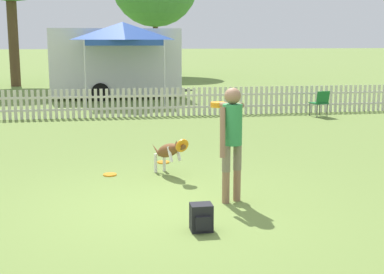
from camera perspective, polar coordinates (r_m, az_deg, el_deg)
ground_plane at (r=7.59m, az=-2.60°, el=-7.41°), size 240.00×240.00×0.00m
handler_person at (r=7.61m, az=4.18°, el=0.68°), size 0.42×1.09×1.65m
leaping_dog at (r=9.15m, az=-2.44°, el=-1.46°), size 0.56×1.06×0.71m
frisbee_near_handler at (r=10.20m, az=-3.08°, el=-2.69°), size 0.23×0.23×0.02m
frisbee_near_dog at (r=9.37m, az=-8.75°, el=-3.99°), size 0.23×0.23×0.02m
backpack_on_grass at (r=6.62m, az=1.01°, el=-8.59°), size 0.27×0.26×0.34m
picket_fence at (r=16.20m, az=-6.43°, el=3.67°), size 19.13×0.04×0.86m
folding_chair_center at (r=16.61m, az=13.55°, el=3.73°), size 0.54×0.55×0.79m
canopy_tent_main at (r=19.86m, az=-7.39°, el=10.88°), size 2.74×2.74×2.93m
equipment_trailer at (r=21.59m, az=-8.15°, el=7.94°), size 5.78×2.34×2.71m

